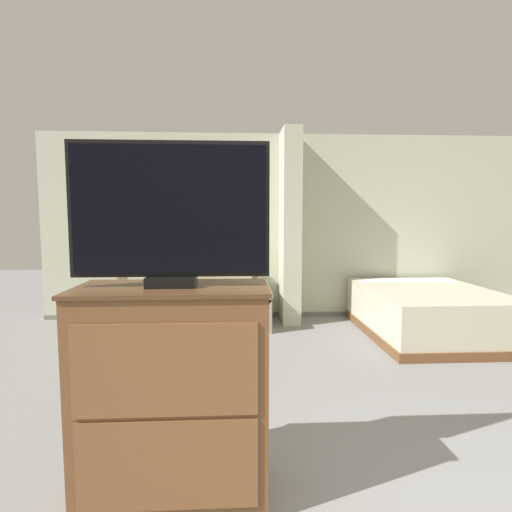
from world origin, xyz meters
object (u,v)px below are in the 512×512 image
Objects in this scene: couch at (203,302)px; tv_dresser at (174,392)px; tv at (170,214)px; coffee_table at (197,319)px; table_lamp at (120,265)px; bed at (427,311)px.

couch is 3.29m from tv_dresser.
tv is (0.11, -3.28, 1.13)m from couch.
tv is at bearing 90.00° from tv_dresser.
couch is at bearing 91.99° from tv.
tv_dresser is (0.10, -2.31, 0.21)m from coffee_table.
tv is (1.17, -3.25, 0.62)m from table_lamp.
bed is (2.66, 2.71, -0.26)m from tv_dresser.
tv is (0.10, -2.31, 1.11)m from coffee_table.
coffee_table is at bearing -171.75° from bed.
couch reaches higher than bed.
couch is 4.19× the size of table_lamp.
tv reaches higher than table_lamp.
tv is at bearing -88.01° from couch.
bed is at bearing 45.54° from tv.
couch is 1.86× the size of tv.
tv_dresser is at bearing -88.01° from couch.
tv is 0.50× the size of bed.
table_lamp reaches higher than couch.
table_lamp reaches higher than coffee_table.
tv_dresser is (0.11, -3.28, 0.23)m from couch.
tv is at bearing -134.46° from bed.
tv is 3.97m from bed.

